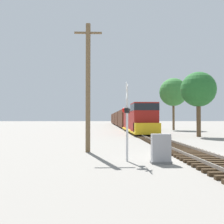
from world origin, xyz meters
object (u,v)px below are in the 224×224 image
Objects in this scene: utility_pole at (88,86)px; tree_mid_background at (173,92)px; relay_cabinet at (161,149)px; freight_train at (121,119)px; crossing_signal_near at (127,115)px; tree_far_right at (198,90)px.

tree_mid_background reaches higher than utility_pole.
utility_pole is (-3.78, 4.43, 3.61)m from relay_cabinet.
relay_cabinet is at bearing -92.26° from freight_train.
crossing_signal_near is 0.41× the size of tree_mid_background.
crossing_signal_near is 2.44m from relay_cabinet.
crossing_signal_near is at bearing -120.39° from tree_far_right.
tree_mid_background is at bearing -72.62° from freight_train.
freight_train is at bearing -172.96° from crossing_signal_near.
tree_far_right reaches higher than crossing_signal_near.
tree_mid_background reaches higher than relay_cabinet.
crossing_signal_near is at bearing 154.70° from relay_cabinet.
utility_pole reaches higher than relay_cabinet.
tree_far_right reaches higher than relay_cabinet.
relay_cabinet is 0.18× the size of tree_far_right.
freight_train is 10.56× the size of utility_pole.
tree_mid_background is (14.36, 31.90, 2.84)m from utility_pole.
utility_pole is at bearing 130.50° from relay_cabinet.
utility_pole is 1.08× the size of tree_far_right.
tree_far_right is (8.65, 18.23, 4.93)m from relay_cabinet.
utility_pole is at bearing -114.23° from tree_mid_background.
relay_cabinet is at bearing -115.37° from tree_far_right.
relay_cabinet is 20.77m from tree_far_right.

